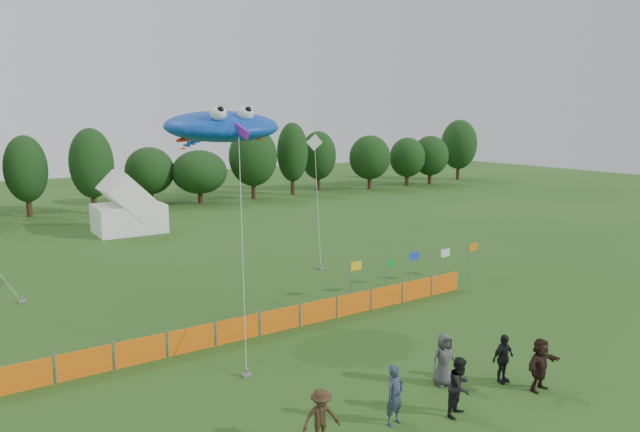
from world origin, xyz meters
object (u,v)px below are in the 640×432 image
spectator_c (321,418)px  stingray_kite (220,127)px  spectator_b (460,386)px  spectator_f (540,365)px  spectator_d (503,358)px  tent_right (128,209)px  spectator_e (444,359)px  barrier_fence (280,320)px  spectator_a (395,395)px

spectator_c → stingray_kite: 14.86m
spectator_b → spectator_c: (-4.55, 0.94, -0.09)m
spectator_f → spectator_d: bearing=113.1°
tent_right → spectator_e: 32.97m
barrier_fence → spectator_a: bearing=-95.5°
tent_right → spectator_c: 33.92m
spectator_d → spectator_c: bearing=178.2°
spectator_a → spectator_f: 5.64m
spectator_a → spectator_c: spectator_a is taller
spectator_b → spectator_d: spectator_b is taller
barrier_fence → spectator_e: (2.27, -7.53, 0.43)m
spectator_d → stingray_kite: bearing=111.2°
tent_right → stingray_kite: (-1.22, -21.36, 6.86)m
tent_right → barrier_fence: 25.42m
stingray_kite → spectator_b: bearing=-81.4°
barrier_fence → spectator_d: 9.48m
spectator_f → tent_right: bearing=93.2°
tent_right → stingray_kite: size_ratio=0.38×
spectator_a → stingray_kite: (0.04, 12.57, 7.80)m
stingray_kite → spectator_d: bearing=-68.5°
spectator_c → spectator_e: spectator_e is taller
barrier_fence → spectator_b: spectator_b is taller
tent_right → spectator_a: size_ratio=2.82×
spectator_c → spectator_e: (5.61, 0.79, 0.08)m
spectator_f → barrier_fence: bearing=112.4°
spectator_a → spectator_c: size_ratio=1.09×
spectator_c → spectator_a: bearing=8.1°
spectator_d → spectator_e: spectator_e is taller
tent_right → spectator_b: size_ratio=2.78×
spectator_c → spectator_d: bearing=11.8°
tent_right → barrier_fence: size_ratio=0.24×
spectator_f → stingray_kite: (-5.50, 13.63, 7.81)m
barrier_fence → spectator_e: 7.87m
barrier_fence → spectator_a: (-0.83, -8.55, 0.43)m
spectator_a → tent_right: bearing=80.4°
tent_right → barrier_fence: tent_right is taller
spectator_b → spectator_f: 3.52m
barrier_fence → spectator_c: spectator_c is taller
spectator_c → spectator_f: (8.05, -1.29, 0.06)m
spectator_b → barrier_fence: bearing=79.0°
spectator_d → barrier_fence: bearing=115.7°
spectator_e → barrier_fence: bearing=118.2°
spectator_a → stingray_kite: size_ratio=0.13×
spectator_d → spectator_f: bearing=-63.5°
tent_right → spectator_f: bearing=-83.0°
stingray_kite → spectator_c: bearing=-101.7°
spectator_a → spectator_d: size_ratio=1.07×
spectator_d → spectator_e: (-1.89, 0.98, 0.06)m
spectator_a → stingray_kite: stingray_kite is taller
spectator_a → spectator_d: (4.98, 0.04, -0.06)m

